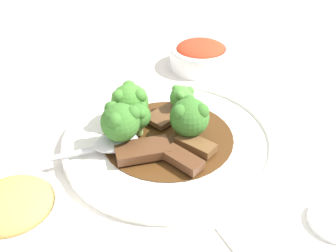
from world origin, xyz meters
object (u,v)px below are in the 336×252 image
Objects in this scene: broccoli_floret_4 at (190,116)px; sauce_dish at (335,221)px; beef_strip_3 at (196,144)px; broccoli_floret_1 at (130,101)px; broccoli_floret_2 at (182,97)px; side_bowl_kimchi at (200,55)px; serving_spoon at (103,145)px; broccoli_floret_0 at (138,116)px; beef_strip_0 at (166,115)px; broccoli_floret_5 at (120,122)px; beef_strip_2 at (143,150)px; beef_strip_1 at (183,159)px; side_bowl_appetizer at (15,215)px; broccoli_floret_3 at (137,100)px; main_plate at (168,140)px.

broccoli_floret_4 is 0.92× the size of sauce_dish.
broccoli_floret_1 is at bearing -149.40° from beef_strip_3.
beef_strip_3 is 0.09m from broccoli_floret_2.
serving_spoon is at bearing -53.17° from side_bowl_kimchi.
beef_strip_3 is at bearing 42.84° from broccoli_floret_0.
sauce_dish is (0.22, 0.20, -0.02)m from serving_spoon.
beef_strip_0 is 1.10× the size of broccoli_floret_5.
broccoli_floret_5 is 0.04m from serving_spoon.
broccoli_floret_0 is 0.76× the size of broccoli_floret_5.
broccoli_floret_5 is at bearing -150.29° from beef_strip_2.
sauce_dish is at bearing 42.71° from serving_spoon.
side_bowl_appetizer reaches higher than beef_strip_1.
side_bowl_kimchi is at bearing 130.00° from broccoli_floret_5.
serving_spoon is at bearing -50.86° from broccoli_floret_1.
broccoli_floret_0 is 0.84× the size of broccoli_floret_4.
broccoli_floret_5 reaches higher than serving_spoon.
broccoli_floret_2 is at bearing 83.77° from broccoli_floret_1.
side_bowl_appetizer reaches higher than beef_strip_3.
side_bowl_appetizer reaches higher than broccoli_floret_3.
beef_strip_0 is 0.09m from broccoli_floret_5.
serving_spoon is at bearing -130.00° from beef_strip_1.
broccoli_floret_1 reaches higher than broccoli_floret_4.
broccoli_floret_5 reaches higher than beef_strip_2.
broccoli_floret_5 is 0.30m from side_bowl_kimchi.
side_bowl_kimchi is at bearing 140.90° from main_plate.
broccoli_floret_4 is at bearing 78.06° from broccoli_floret_5.
beef_strip_2 is at bearing -9.20° from broccoli_floret_1.
sauce_dish is at bearing 67.15° from side_bowl_appetizer.
broccoli_floret_1 is (-0.01, -0.05, 0.03)m from beef_strip_0.
beef_strip_2 is 1.80× the size of broccoli_floret_2.
broccoli_floret_1 is 0.08m from serving_spoon.
broccoli_floret_1 is (-0.08, 0.01, 0.03)m from beef_strip_2.
broccoli_floret_4 is at bearing 43.01° from broccoli_floret_1.
broccoli_floret_3 is (-0.11, -0.04, 0.02)m from beef_strip_3.
broccoli_floret_5 is at bearing 118.65° from side_bowl_appetizer.
beef_strip_2 is 1.62× the size of broccoli_floret_0.
broccoli_floret_3 reaches higher than beef_strip_1.
broccoli_floret_3 is (-0.10, 0.03, 0.01)m from beef_strip_2.
beef_strip_2 is 0.17m from side_bowl_appetizer.
broccoli_floret_1 reaches higher than main_plate.
main_plate is 4.83× the size of sauce_dish.
broccoli_floret_5 is at bearing -141.19° from sauce_dish.
broccoli_floret_1 is at bearing -105.75° from beef_strip_0.
broccoli_floret_4 is (0.03, 0.06, 0.00)m from broccoli_floret_0.
serving_spoon is (-0.00, -0.03, -0.03)m from broccoli_floret_5.
serving_spoon reaches higher than beef_strip_0.
serving_spoon reaches higher than main_plate.
broccoli_floret_3 is (-0.03, -0.03, 0.02)m from beef_strip_0.
main_plate is 6.26× the size of broccoli_floret_0.
sauce_dish is at bearing 27.58° from beef_strip_3.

